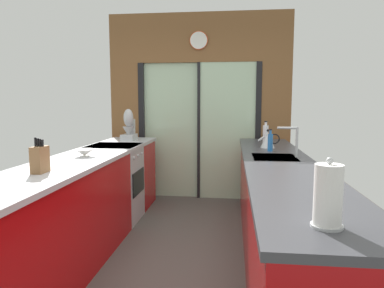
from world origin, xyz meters
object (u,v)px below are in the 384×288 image
object	(u,v)px
oven_range	(115,183)
soap_bottle_near	(270,142)
soap_bottle_far	(266,134)
paper_towel_roll	(328,196)
stand_mixer	(129,128)
knife_block	(40,159)
kettle	(268,140)
mixing_bowl_far	(85,152)

from	to	relation	value
oven_range	soap_bottle_near	xyz separation A→B (m)	(1.80, -0.30, 0.56)
soap_bottle_far	paper_towel_roll	xyz separation A→B (m)	(0.00, -2.82, 0.01)
soap_bottle_near	stand_mixer	bearing A→B (deg)	153.90
knife_block	kettle	bearing A→B (deg)	42.36
kettle	paper_towel_roll	bearing A→B (deg)	-90.05
stand_mixer	oven_range	bearing A→B (deg)	-91.86
kettle	paper_towel_roll	distance (m)	2.55
mixing_bowl_far	kettle	distance (m)	1.98
knife_block	stand_mixer	bearing A→B (deg)	90.00
stand_mixer	soap_bottle_near	xyz separation A→B (m)	(1.78, -0.87, -0.06)
paper_towel_roll	stand_mixer	bearing A→B (deg)	119.54
knife_block	mixing_bowl_far	bearing A→B (deg)	90.00
kettle	stand_mixer	bearing A→B (deg)	161.59
kettle	soap_bottle_far	bearing A→B (deg)	90.48
stand_mixer	kettle	world-z (taller)	stand_mixer
mixing_bowl_far	paper_towel_roll	world-z (taller)	paper_towel_roll
stand_mixer	soap_bottle_near	size ratio (longest dim) A/B	1.81
mixing_bowl_far	soap_bottle_far	world-z (taller)	soap_bottle_far
mixing_bowl_far	stand_mixer	distance (m)	1.45
mixing_bowl_far	soap_bottle_far	bearing A→B (deg)	32.32
knife_block	soap_bottle_near	world-z (taller)	knife_block
soap_bottle_far	kettle	bearing A→B (deg)	-89.52
soap_bottle_far	paper_towel_roll	world-z (taller)	paper_towel_roll
knife_block	kettle	distance (m)	2.41
kettle	soap_bottle_far	world-z (taller)	soap_bottle_far
mixing_bowl_far	stand_mixer	xyz separation A→B (m)	(0.00, 1.44, 0.12)
knife_block	soap_bottle_far	bearing A→B (deg)	46.87
oven_range	kettle	xyz separation A→B (m)	(1.80, -0.03, 0.56)
knife_block	kettle	world-z (taller)	knife_block
mixing_bowl_far	kettle	bearing A→B (deg)	25.54
knife_block	paper_towel_roll	distance (m)	2.00
stand_mixer	soap_bottle_far	xyz separation A→B (m)	(1.78, -0.32, -0.04)
knife_block	paper_towel_roll	world-z (taller)	paper_towel_roll
soap_bottle_far	paper_towel_roll	size ratio (longest dim) A/B	0.98
knife_block	soap_bottle_far	size ratio (longest dim) A/B	0.91
soap_bottle_far	oven_range	bearing A→B (deg)	-172.13
soap_bottle_near	paper_towel_roll	distance (m)	2.27
soap_bottle_far	soap_bottle_near	bearing A→B (deg)	-90.00
stand_mixer	soap_bottle_far	distance (m)	1.81
mixing_bowl_far	soap_bottle_near	bearing A→B (deg)	17.84
soap_bottle_near	soap_bottle_far	world-z (taller)	soap_bottle_far
oven_range	paper_towel_roll	distance (m)	3.20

